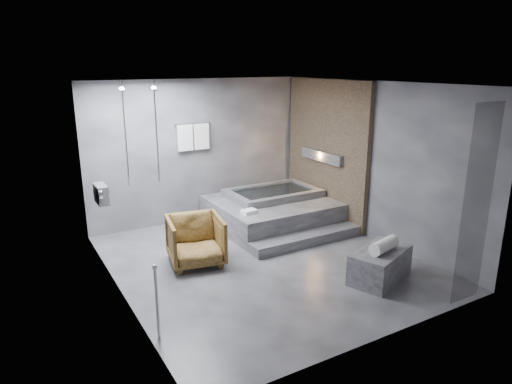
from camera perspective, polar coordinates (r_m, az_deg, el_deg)
room at (r=7.31m, az=2.74°, el=5.12°), size 5.00×5.04×2.82m
tub_deck at (r=9.01m, az=1.96°, el=-2.51°), size 2.20×2.00×0.50m
tub_step at (r=8.16m, az=6.37°, el=-5.83°), size 2.20×0.36×0.18m
concrete_bench at (r=7.03m, az=15.24°, el=-8.74°), size 1.16×0.89×0.46m
driftwood_chair at (r=7.29m, az=-7.55°, el=-6.04°), size 0.98×1.00×0.78m
rolled_towel at (r=6.86m, az=15.71°, el=-6.45°), size 0.56×0.31×0.19m
deck_towel at (r=8.14m, az=-0.85°, el=-2.45°), size 0.27×0.21×0.07m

